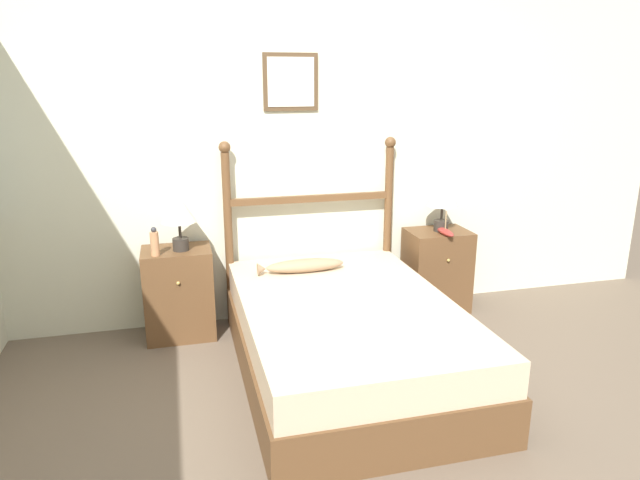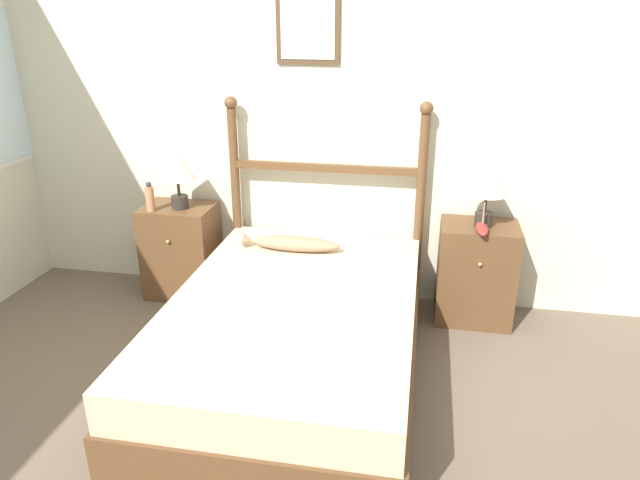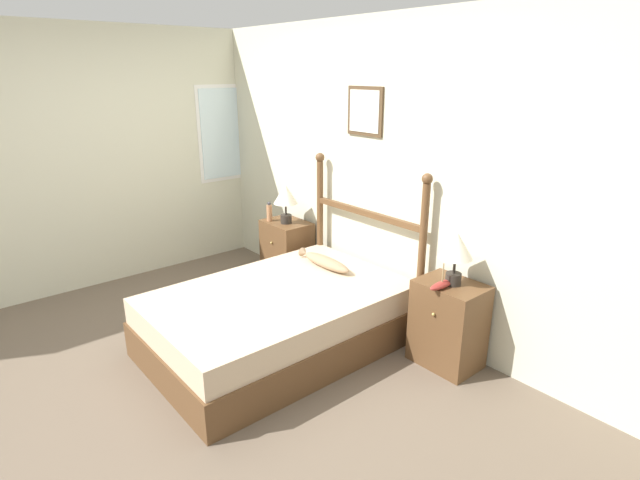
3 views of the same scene
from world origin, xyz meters
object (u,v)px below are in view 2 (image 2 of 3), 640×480
(nightstand_right, at_px, (475,273))
(bottle, at_px, (150,197))
(table_lamp_right, at_px, (488,183))
(table_lamp_left, at_px, (177,168))
(model_boat, at_px, (482,228))
(bed, at_px, (295,337))
(nightstand_left, at_px, (182,251))
(fish_pillow, at_px, (293,244))

(nightstand_right, relative_size, bottle, 3.27)
(nightstand_right, xyz_separation_m, table_lamp_right, (0.01, -0.01, 0.61))
(table_lamp_left, distance_m, model_boat, 2.00)
(bed, xyz_separation_m, table_lamp_left, (-0.97, 0.81, 0.69))
(bottle, bearing_deg, nightstand_left, 39.74)
(model_boat, distance_m, fish_pillow, 1.17)
(nightstand_left, height_order, table_lamp_right, table_lamp_right)
(nightstand_right, bearing_deg, table_lamp_right, -33.81)
(table_lamp_right, relative_size, model_boat, 1.57)
(table_lamp_left, xyz_separation_m, fish_pillow, (0.83, -0.19, -0.40))
(nightstand_right, height_order, bottle, bottle)
(table_lamp_right, bearing_deg, model_boat, -98.49)
(bed, bearing_deg, table_lamp_right, 38.95)
(table_lamp_right, height_order, model_boat, table_lamp_right)
(bed, distance_m, model_boat, 1.31)
(model_boat, xyz_separation_m, fish_pillow, (-1.16, -0.11, -0.15))
(nightstand_left, bearing_deg, bottle, -140.26)
(table_lamp_right, height_order, bottle, table_lamp_right)
(bed, height_order, bottle, bottle)
(bed, height_order, nightstand_left, nightstand_left)
(fish_pillow, bearing_deg, table_lamp_left, 166.76)
(nightstand_left, height_order, table_lamp_left, table_lamp_left)
(table_lamp_right, bearing_deg, bed, -141.05)
(bed, distance_m, nightstand_right, 1.31)
(model_boat, bearing_deg, bottle, 179.91)
(nightstand_left, distance_m, table_lamp_right, 2.12)
(bottle, distance_m, fish_pillow, 1.03)
(bed, relative_size, model_boat, 7.83)
(table_lamp_left, bearing_deg, model_boat, -2.51)
(nightstand_left, height_order, bottle, bottle)
(table_lamp_left, bearing_deg, bottle, -154.04)
(bottle, relative_size, fish_pillow, 0.33)
(fish_pillow, bearing_deg, table_lamp_right, 10.39)
(nightstand_right, height_order, model_boat, model_boat)
(bottle, bearing_deg, nightstand_right, 2.98)
(bed, height_order, nightstand_right, nightstand_right)
(nightstand_left, relative_size, fish_pillow, 1.07)
(bed, relative_size, fish_pillow, 3.21)
(bottle, relative_size, model_boat, 0.79)
(table_lamp_right, relative_size, bottle, 1.98)
(fish_pillow, bearing_deg, model_boat, 5.31)
(table_lamp_left, xyz_separation_m, table_lamp_right, (2.00, 0.02, 0.00))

